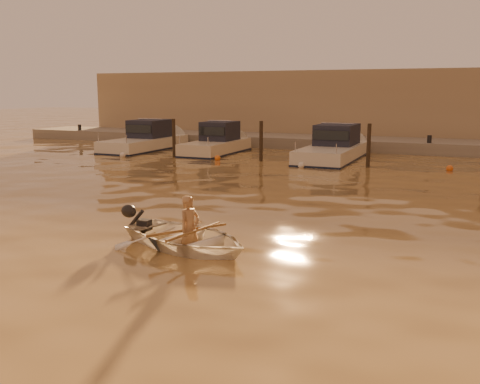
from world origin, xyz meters
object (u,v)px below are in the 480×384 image
at_px(person, 190,229).
at_px(moored_boat_2, 333,147).
at_px(moored_boat_0, 145,139).
at_px(dinghy, 187,238).
at_px(waterfront_building, 408,107).
at_px(moored_boat_1, 216,142).

bearing_deg(person, moored_boat_2, 20.25).
distance_m(person, moored_boat_0, 20.95).
height_order(dinghy, moored_boat_0, moored_boat_0).
bearing_deg(dinghy, moored_boat_0, 53.18).
distance_m(person, moored_boat_2, 16.95).
bearing_deg(waterfront_building, person, -93.04).
height_order(moored_boat_0, moored_boat_2, same).
relative_size(dinghy, moored_boat_1, 0.53).
bearing_deg(person, waterfront_building, 14.23).
relative_size(moored_boat_1, waterfront_building, 0.14).
bearing_deg(waterfront_building, moored_boat_1, -129.55).
bearing_deg(waterfront_building, dinghy, -93.23).
height_order(person, waterfront_building, waterfront_building).
xyz_separation_m(dinghy, waterfront_building, (1.58, 27.90, 2.18)).
bearing_deg(waterfront_building, moored_boat_0, -141.48).
bearing_deg(moored_boat_2, moored_boat_1, 180.00).
height_order(moored_boat_1, moored_boat_2, same).
bearing_deg(moored_boat_0, waterfront_building, 38.52).
xyz_separation_m(moored_boat_1, waterfront_building, (9.08, 11.00, 1.77)).
bearing_deg(dinghy, person, -90.00).
height_order(dinghy, moored_boat_2, moored_boat_2).
bearing_deg(moored_boat_2, dinghy, -87.33).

